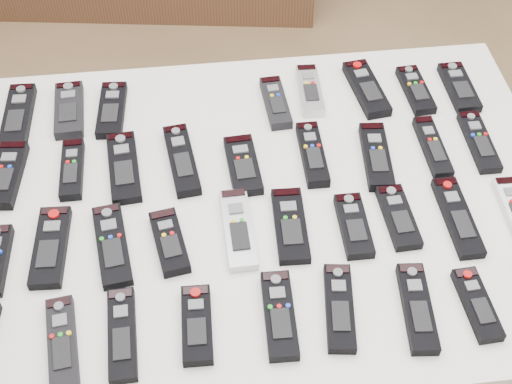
{
  "coord_description": "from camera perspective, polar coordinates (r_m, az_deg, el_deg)",
  "views": [
    {
      "loc": [
        -0.17,
        -1.05,
        1.87
      ],
      "look_at": [
        -0.06,
        -0.12,
        0.8
      ],
      "focal_mm": 50.0,
      "sensor_mm": 36.0,
      "label": 1
    }
  ],
  "objects": [
    {
      "name": "remote_30",
      "position": [
        1.26,
        -4.75,
        -10.53
      ],
      "size": [
        0.06,
        0.15,
        0.02
      ],
      "primitive_type": "cube",
      "rotation": [
        0.0,
        0.0,
        -0.03
      ],
      "color": "black",
      "rests_on": "table"
    },
    {
      "name": "remote_8",
      "position": [
        1.55,
        -19.33,
        1.3
      ],
      "size": [
        0.08,
        0.18,
        0.02
      ],
      "primitive_type": "cube",
      "rotation": [
        0.0,
        0.0,
        -0.1
      ],
      "color": "black",
      "rests_on": "table"
    },
    {
      "name": "remote_7",
      "position": [
        1.73,
        15.94,
        8.06
      ],
      "size": [
        0.06,
        0.16,
        0.02
      ],
      "primitive_type": "cube",
      "rotation": [
        0.0,
        0.0,
        0.01
      ],
      "color": "black",
      "rests_on": "table"
    },
    {
      "name": "remote_12",
      "position": [
        1.48,
        -1.05,
        2.15
      ],
      "size": [
        0.07,
        0.16,
        0.02
      ],
      "primitive_type": "cube",
      "rotation": [
        0.0,
        0.0,
        0.06
      ],
      "color": "black",
      "rests_on": "table"
    },
    {
      "name": "remote_21",
      "position": [
        1.38,
        -1.43,
        -2.96
      ],
      "size": [
        0.06,
        0.19,
        0.02
      ],
      "primitive_type": "cube",
      "rotation": [
        0.0,
        0.0,
        0.02
      ],
      "color": "#B7B7BC",
      "rests_on": "table"
    },
    {
      "name": "remote_11",
      "position": [
        1.5,
        -5.96,
        2.57
      ],
      "size": [
        0.07,
        0.2,
        0.02
      ],
      "primitive_type": "cube",
      "rotation": [
        0.0,
        0.0,
        0.12
      ],
      "color": "black",
      "rests_on": "table"
    },
    {
      "name": "remote_32",
      "position": [
        1.28,
        6.69,
        -9.17
      ],
      "size": [
        0.07,
        0.18,
        0.02
      ],
      "primitive_type": "cube",
      "rotation": [
        0.0,
        0.0,
        -0.13
      ],
      "color": "black",
      "rests_on": "table"
    },
    {
      "name": "remote_24",
      "position": [
        1.42,
        11.33,
        -1.98
      ],
      "size": [
        0.06,
        0.15,
        0.02
      ],
      "primitive_type": "cube",
      "rotation": [
        0.0,
        0.0,
        0.04
      ],
      "color": "black",
      "rests_on": "table"
    },
    {
      "name": "remote_15",
      "position": [
        1.57,
        13.94,
        3.52
      ],
      "size": [
        0.04,
        0.17,
        0.02
      ],
      "primitive_type": "cube",
      "rotation": [
        0.0,
        0.0,
        0.01
      ],
      "color": "black",
      "rests_on": "table"
    },
    {
      "name": "remote_18",
      "position": [
        1.4,
        -16.11,
        -4.23
      ],
      "size": [
        0.07,
        0.18,
        0.02
      ],
      "primitive_type": "cube",
      "rotation": [
        0.0,
        0.0,
        -0.05
      ],
      "color": "black",
      "rests_on": "table"
    },
    {
      "name": "remote_10",
      "position": [
        1.51,
        -10.53,
        1.95
      ],
      "size": [
        0.07,
        0.19,
        0.02
      ],
      "primitive_type": "cube",
      "rotation": [
        0.0,
        0.0,
        0.08
      ],
      "color": "black",
      "rests_on": "table"
    },
    {
      "name": "remote_13",
      "position": [
        1.51,
        4.54,
        3.04
      ],
      "size": [
        0.05,
        0.17,
        0.02
      ],
      "primitive_type": "cube",
      "rotation": [
        0.0,
        0.0,
        -0.01
      ],
      "color": "black",
      "rests_on": "table"
    },
    {
      "name": "remote_33",
      "position": [
        1.3,
        12.77,
        -9.03
      ],
      "size": [
        0.06,
        0.18,
        0.02
      ],
      "primitive_type": "cube",
      "rotation": [
        0.0,
        0.0,
        -0.09
      ],
      "color": "black",
      "rests_on": "table"
    },
    {
      "name": "remote_5",
      "position": [
        1.68,
        8.83,
        8.17
      ],
      "size": [
        0.08,
        0.19,
        0.02
      ],
      "primitive_type": "cube",
      "rotation": [
        0.0,
        0.0,
        0.13
      ],
      "color": "black",
      "rests_on": "table"
    },
    {
      "name": "remote_14",
      "position": [
        1.52,
        9.6,
        2.84
      ],
      "size": [
        0.07,
        0.19,
        0.02
      ],
      "primitive_type": "cube",
      "rotation": [
        0.0,
        0.0,
        -0.09
      ],
      "color": "black",
      "rests_on": "table"
    },
    {
      "name": "remote_20",
      "position": [
        1.36,
        -6.94,
        -3.99
      ],
      "size": [
        0.08,
        0.15,
        0.02
      ],
      "primitive_type": "cube",
      "rotation": [
        0.0,
        0.0,
        0.17
      ],
      "color": "black",
      "rests_on": "table"
    },
    {
      "name": "remote_28",
      "position": [
        1.28,
        -15.23,
        -11.6
      ],
      "size": [
        0.07,
        0.18,
        0.02
      ],
      "primitive_type": "cube",
      "rotation": [
        0.0,
        0.0,
        0.12
      ],
      "color": "black",
      "rests_on": "table"
    },
    {
      "name": "remote_0",
      "position": [
        1.67,
        -18.51,
        5.74
      ],
      "size": [
        0.06,
        0.2,
        0.02
      ],
      "primitive_type": "cube",
      "rotation": [
        0.0,
        0.0,
        -0.03
      ],
      "color": "black",
      "rests_on": "table"
    },
    {
      "name": "remote_34",
      "position": [
        1.34,
        17.27,
        -8.58
      ],
      "size": [
        0.05,
        0.15,
        0.02
      ],
      "primitive_type": "cube",
      "rotation": [
        0.0,
        0.0,
        0.05
      ],
      "color": "black",
      "rests_on": "table"
    },
    {
      "name": "table",
      "position": [
        1.48,
        0.0,
        -1.98
      ],
      "size": [
        1.25,
        0.88,
        0.78
      ],
      "color": "white",
      "rests_on": "ground"
    },
    {
      "name": "remote_19",
      "position": [
        1.38,
        -11.43,
        -4.2
      ],
      "size": [
        0.08,
        0.19,
        0.02
      ],
      "primitive_type": "cube",
      "rotation": [
        0.0,
        0.0,
        0.14
      ],
      "color": "black",
      "rests_on": "table"
    },
    {
      "name": "ground",
      "position": [
        2.15,
        1.24,
        -11.48
      ],
      "size": [
        4.0,
        4.0,
        0.0
      ],
      "primitive_type": "plane",
      "color": "olive",
      "rests_on": "ground"
    },
    {
      "name": "remote_16",
      "position": [
        1.61,
        17.41,
        3.86
      ],
      "size": [
        0.05,
        0.18,
        0.02
      ],
      "primitive_type": "cube",
      "rotation": [
        0.0,
        0.0,
        -0.01
      ],
      "color": "black",
      "rests_on": "table"
    },
    {
      "name": "remote_9",
      "position": [
        1.52,
        -14.5,
        1.76
      ],
      "size": [
        0.04,
        0.16,
        0.02
      ],
      "primitive_type": "cube",
      "rotation": [
        0.0,
        0.0,
        0.01
      ],
      "color": "black",
      "rests_on": "table"
    },
    {
      "name": "remote_4",
      "position": [
        1.66,
        4.32,
        8.1
      ],
      "size": [
        0.05,
        0.16,
        0.02
      ],
      "primitive_type": "cube",
      "rotation": [
        0.0,
        0.0,
        -0.04
      ],
      "color": "#B7B7BC",
      "rests_on": "table"
    },
    {
      "name": "remote_23",
      "position": [
        1.39,
        7.82,
        -2.69
      ],
      "size": [
        0.05,
        0.15,
        0.02
      ],
      "primitive_type": "cube",
      "rotation": [
        0.0,
        0.0,
        -0.01
      ],
      "color": "black",
      "rests_on": "table"
    },
    {
      "name": "remote_2",
      "position": [
        1.64,
        -11.47,
        6.46
      ],
      "size": [
        0.07,
        0.17,
        0.02
      ],
      "primitive_type": "cube",
      "rotation": [
        0.0,
        0.0,
        -0.07
      ],
      "color": "black",
      "rests_on": "table"
    },
    {
      "name": "remote_22",
      "position": [
        1.38,
        2.76,
        -2.68
      ],
      "size": [
        0.07,
        0.18,
        0.02
      ],
      "primitive_type": "cube",
      "rotation": [
        0.0,
        0.0,
        -0.04
      ],
      "color": "black",
      "rests_on": "table"
    },
    {
      "name": "remote_31",
      "position": [
        1.26,
        1.89,
        -9.81
      ],
      "size": [
        0.06,
        0.17,
        0.02
      ],
      "primitive_type": "cube",
      "rotation": [
        0.0,
        0.0,
        -0.03
      ],
      "color": "black",
      "rests_on": "table"
    },
    {
      "name": "remote_6",
      "position": [
        1.7,
        12.65,
        7.97
      ],
      "size": [
        0.06,
        0.16,
        0.02
      ],
      "primitive_type": "cube",
      "rotation": [
        0.0,
        0.0,
        0.05
      ],
      "color": "black",
      "rests_on": "table"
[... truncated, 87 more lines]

